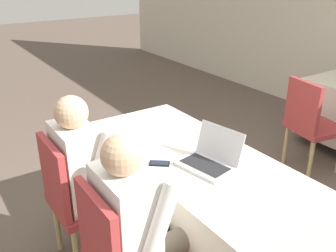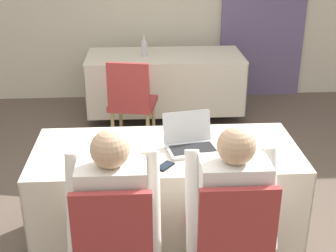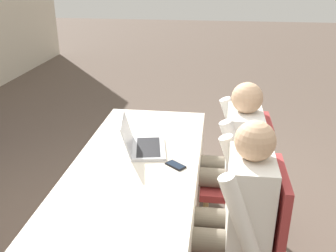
{
  "view_description": "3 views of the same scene",
  "coord_description": "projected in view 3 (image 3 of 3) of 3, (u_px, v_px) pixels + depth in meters",
  "views": [
    {
      "loc": [
        1.67,
        -1.32,
        1.86
      ],
      "look_at": [
        0.0,
        -0.2,
        0.98
      ],
      "focal_mm": 40.0,
      "sensor_mm": 36.0,
      "label": 1
    },
    {
      "loc": [
        -0.16,
        -2.75,
        2.1
      ],
      "look_at": [
        0.0,
        -0.2,
        0.98
      ],
      "focal_mm": 50.0,
      "sensor_mm": 36.0,
      "label": 2
    },
    {
      "loc": [
        -1.97,
        -0.46,
        1.84
      ],
      "look_at": [
        0.0,
        -0.2,
        0.98
      ],
      "focal_mm": 40.0,
      "sensor_mm": 36.0,
      "label": 3
    }
  ],
  "objects": [
    {
      "name": "laptop",
      "position": [
        142.0,
        144.0,
        2.42
      ],
      "size": [
        0.37,
        0.33,
        0.22
      ],
      "rotation": [
        0.0,
        0.0,
        0.18
      ],
      "color": "#B7B7BC",
      "rests_on": "conference_table_near"
    },
    {
      "name": "chair_near_left",
      "position": [
        250.0,
        236.0,
        2.01
      ],
      "size": [
        0.44,
        0.44,
        0.91
      ],
      "rotation": [
        0.0,
        0.0,
        3.14
      ],
      "color": "tan",
      "rests_on": "ground_plane"
    },
    {
      "name": "conference_table_near",
      "position": [
        137.0,
        187.0,
        2.36
      ],
      "size": [
        1.75,
        0.76,
        0.73
      ],
      "color": "beige",
      "rests_on": "ground_plane"
    },
    {
      "name": "paper_beside_laptop",
      "position": [
        76.0,
        224.0,
        1.73
      ],
      "size": [
        0.27,
        0.33,
        0.0
      ],
      "rotation": [
        0.0,
        0.0,
        0.22
      ],
      "color": "white",
      "rests_on": "conference_table_near"
    },
    {
      "name": "cell_phone",
      "position": [
        176.0,
        165.0,
        2.24
      ],
      "size": [
        0.13,
        0.14,
        0.01
      ],
      "rotation": [
        0.0,
        0.0,
        -0.67
      ],
      "color": "black",
      "rests_on": "conference_table_near"
    },
    {
      "name": "person_checkered_shirt",
      "position": [
        233.0,
        210.0,
        1.96
      ],
      "size": [
        0.5,
        0.52,
        1.17
      ],
      "rotation": [
        0.0,
        0.0,
        3.14
      ],
      "color": "#665B4C",
      "rests_on": "ground_plane"
    },
    {
      "name": "chair_near_right",
      "position": [
        244.0,
        176.0,
        2.58
      ],
      "size": [
        0.44,
        0.44,
        0.91
      ],
      "rotation": [
        0.0,
        0.0,
        3.14
      ],
      "color": "tan",
      "rests_on": "ground_plane"
    },
    {
      "name": "person_white_shirt",
      "position": [
        231.0,
        154.0,
        2.53
      ],
      "size": [
        0.5,
        0.52,
        1.17
      ],
      "rotation": [
        0.0,
        0.0,
        3.14
      ],
      "color": "#665B4C",
      "rests_on": "ground_plane"
    }
  ]
}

